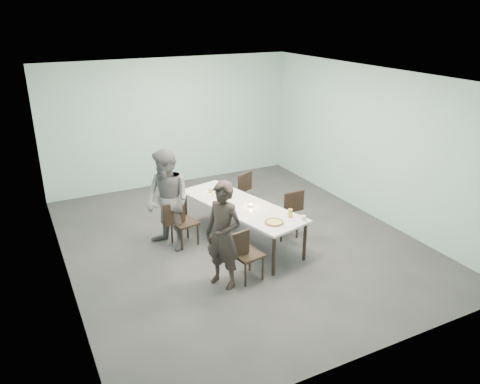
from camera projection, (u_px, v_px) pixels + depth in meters
name	position (u px, v px, depth m)	size (l,w,h in m)	color
ground	(238.00, 240.00, 8.72)	(7.00, 7.00, 0.00)	#333335
room_shell	(237.00, 134.00, 7.98)	(6.02, 7.02, 3.01)	#9FC8C6
table	(241.00, 207.00, 8.41)	(1.52, 2.74, 0.75)	white
chair_near_left	(244.00, 252.00, 7.27)	(0.64, 0.48, 0.87)	black
chair_far_left	(180.00, 220.00, 8.36)	(0.64, 0.50, 0.87)	black
chair_near_right	(289.00, 211.00, 8.73)	(0.61, 0.42, 0.87)	black
chair_far_right	(242.00, 191.00, 9.66)	(0.65, 0.56, 0.87)	black
diner_near	(223.00, 235.00, 7.03)	(0.62, 0.41, 1.70)	black
diner_far	(167.00, 201.00, 8.14)	(0.88, 0.69, 1.82)	slate
pizza	(274.00, 222.00, 7.65)	(0.34, 0.34, 0.04)	white
side_plate	(263.00, 211.00, 8.12)	(0.18, 0.18, 0.01)	white
beer_glass	(290.00, 213.00, 7.85)	(0.08, 0.08, 0.15)	gold
water_tumbler	(303.00, 218.00, 7.73)	(0.08, 0.08, 0.09)	silver
tealight	(251.00, 206.00, 8.28)	(0.06, 0.06, 0.05)	silver
amber_tumbler	(210.00, 191.00, 8.89)	(0.07, 0.07, 0.08)	gold
menu	(207.00, 193.00, 8.87)	(0.30, 0.22, 0.01)	silver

